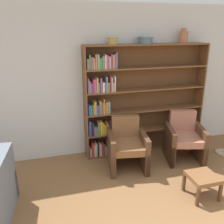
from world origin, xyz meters
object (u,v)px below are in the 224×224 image
object	(u,v)px
bookshelf	(133,101)
bowl_sage	(113,40)
vase_tall	(183,37)
bowl_olive	(145,40)
armchair_leather	(127,146)
footstool	(203,179)
armchair_cushioned	(184,138)

from	to	relation	value
bookshelf	bowl_sage	distance (m)	1.18
bookshelf	vase_tall	distance (m)	1.48
bowl_olive	armchair_leather	distance (m)	1.88
bookshelf	bowl_sage	world-z (taller)	bowl_sage
bowl_sage	bookshelf	bearing A→B (deg)	2.51
vase_tall	footstool	distance (m)	2.53
bowl_olive	footstool	bearing A→B (deg)	-80.05
bookshelf	bowl_sage	bearing A→B (deg)	-177.49
bowl_olive	armchair_cushioned	world-z (taller)	bowl_olive
bowl_sage	bowl_olive	world-z (taller)	bowl_olive
vase_tall	armchair_leather	distance (m)	2.23
bowl_olive	armchair_cushioned	distance (m)	1.92
bookshelf	bowl_olive	distance (m)	1.12
bookshelf	armchair_leather	bearing A→B (deg)	-118.39
bookshelf	vase_tall	size ratio (longest dim) A/B	8.89
bowl_sage	bowl_olive	size ratio (longest dim) A/B	0.68
armchair_cushioned	bowl_olive	bearing A→B (deg)	-25.64
armchair_leather	vase_tall	bearing A→B (deg)	-146.99
bookshelf	armchair_leather	size ratio (longest dim) A/B	2.70
bookshelf	footstool	bearing A→B (deg)	-74.03
bookshelf	vase_tall	world-z (taller)	vase_tall
bowl_olive	vase_tall	distance (m)	0.75
bowl_sage	bowl_olive	distance (m)	0.60
footstool	vase_tall	bearing A→B (deg)	74.05
bowl_sage	armchair_leather	size ratio (longest dim) A/B	0.21
vase_tall	footstool	size ratio (longest dim) A/B	0.67
bowl_sage	armchair_cushioned	world-z (taller)	bowl_sage
bowl_olive	armchair_leather	xyz separation A→B (m)	(-0.49, -0.54, -1.73)
bowl_sage	armchair_leather	distance (m)	1.82
vase_tall	armchair_leather	world-z (taller)	vase_tall
bowl_olive	footstool	distance (m)	2.47
armchair_cushioned	footstool	distance (m)	1.13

